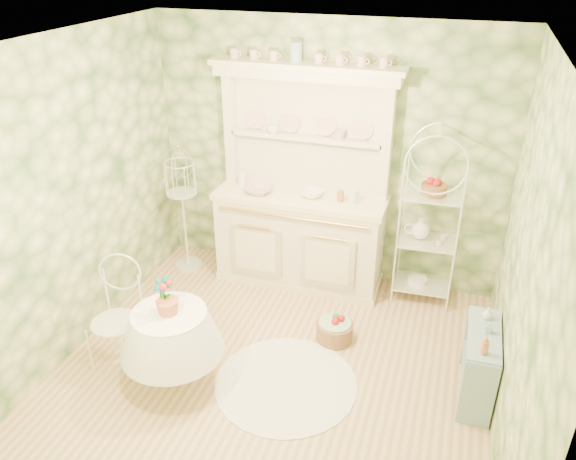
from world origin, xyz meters
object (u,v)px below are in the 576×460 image
(bakers_rack, at_px, (430,222))
(birdcage_stand, at_px, (183,204))
(side_shelf, at_px, (479,364))
(cafe_chair, at_px, (115,323))
(floor_basket, at_px, (335,329))
(kitchen_dresser, at_px, (300,183))
(round_table, at_px, (174,354))

(bakers_rack, xyz_separation_m, birdcage_stand, (-2.57, -0.21, -0.09))
(side_shelf, distance_m, birdcage_stand, 3.35)
(bakers_rack, height_order, cafe_chair, bakers_rack)
(bakers_rack, height_order, floor_basket, bakers_rack)
(kitchen_dresser, bearing_deg, cafe_chair, -121.04)
(side_shelf, xyz_separation_m, floor_basket, (-1.25, 0.33, -0.19))
(round_table, relative_size, birdcage_stand, 0.39)
(cafe_chair, bearing_deg, floor_basket, 10.44)
(side_shelf, relative_size, cafe_chair, 0.81)
(round_table, bearing_deg, birdcage_stand, 113.83)
(side_shelf, distance_m, floor_basket, 1.31)
(kitchen_dresser, xyz_separation_m, birdcage_stand, (-1.28, -0.13, -0.37))
(kitchen_dresser, bearing_deg, round_table, -105.61)
(round_table, bearing_deg, bakers_rack, 46.89)
(side_shelf, xyz_separation_m, round_table, (-2.38, -0.63, -0.01))
(round_table, xyz_separation_m, floor_basket, (1.13, 0.96, -0.18))
(bakers_rack, relative_size, cafe_chair, 1.95)
(cafe_chair, xyz_separation_m, floor_basket, (1.69, 0.91, -0.32))
(round_table, bearing_deg, floor_basket, 40.47)
(side_shelf, xyz_separation_m, cafe_chair, (-2.94, -0.58, 0.14))
(floor_basket, bearing_deg, cafe_chair, -151.79)
(bakers_rack, relative_size, floor_basket, 4.60)
(birdcage_stand, bearing_deg, bakers_rack, 4.67)
(kitchen_dresser, relative_size, side_shelf, 3.16)
(kitchen_dresser, height_order, bakers_rack, kitchen_dresser)
(kitchen_dresser, height_order, floor_basket, kitchen_dresser)
(round_table, bearing_deg, cafe_chair, 174.36)
(side_shelf, bearing_deg, bakers_rack, 113.05)
(side_shelf, bearing_deg, round_table, -165.61)
(bakers_rack, bearing_deg, cafe_chair, -144.23)
(kitchen_dresser, distance_m, floor_basket, 1.48)
(bakers_rack, relative_size, round_table, 2.90)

